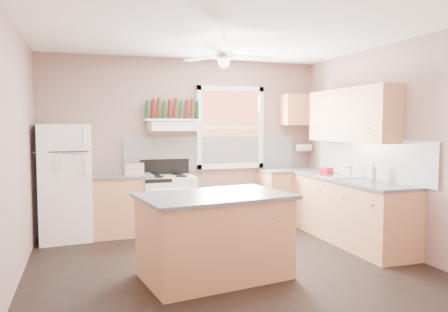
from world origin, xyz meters
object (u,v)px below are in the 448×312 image
object	(u,v)px
toaster	(133,169)
island	(214,237)
refrigerator	(64,182)
stove	(168,204)
cart	(240,207)

from	to	relation	value
toaster	island	size ratio (longest dim) A/B	0.19
refrigerator	toaster	bearing A→B (deg)	-10.39
refrigerator	island	xyz separation A→B (m)	(1.60, -2.13, -0.40)
refrigerator	stove	xyz separation A→B (m)	(1.51, 0.02, -0.40)
stove	island	xyz separation A→B (m)	(0.09, -2.15, 0.00)
refrigerator	stove	bearing A→B (deg)	-5.58
refrigerator	cart	world-z (taller)	refrigerator
toaster	island	bearing A→B (deg)	-80.47
refrigerator	toaster	xyz separation A→B (m)	(0.97, -0.07, 0.16)
toaster	island	world-z (taller)	toaster
toaster	cart	size ratio (longest dim) A/B	0.46
refrigerator	stove	world-z (taller)	refrigerator
stove	cart	distance (m)	1.19
toaster	stove	xyz separation A→B (m)	(0.53, 0.09, -0.56)
toaster	cart	bearing A→B (deg)	-3.52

